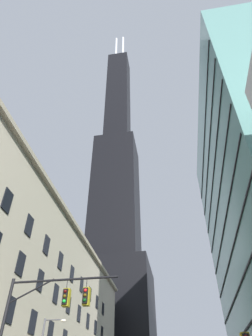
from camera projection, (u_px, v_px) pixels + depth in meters
station_building at (9, 307)px, 40.90m from camera, size 16.66×65.59×24.30m
dark_skyscraper at (115, 224)px, 104.99m from camera, size 23.20×23.20×181.11m
traffic_signal_mast at (47, 315)px, 17.80m from camera, size 7.11×0.63×7.74m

